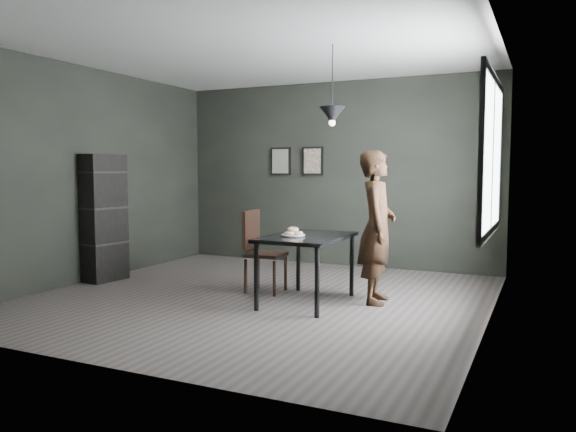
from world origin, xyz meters
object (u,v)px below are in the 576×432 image
at_px(cafe_table, 307,242).
at_px(wood_chair, 259,246).
at_px(white_plate, 293,236).
at_px(shelf_unit, 104,218).
at_px(pendant_lamp, 332,115).
at_px(woman, 377,227).

height_order(cafe_table, wood_chair, wood_chair).
xyz_separation_m(white_plate, shelf_unit, (-2.82, 0.18, 0.08)).
relative_size(cafe_table, shelf_unit, 0.72).
xyz_separation_m(white_plate, pendant_lamp, (0.35, 0.25, 1.29)).
xyz_separation_m(cafe_table, wood_chair, (-0.74, 0.29, -0.11)).
bearing_deg(cafe_table, wood_chair, 158.81).
bearing_deg(pendant_lamp, cafe_table, -158.20).
bearing_deg(white_plate, cafe_table, 55.84).
height_order(cafe_table, shelf_unit, shelf_unit).
xyz_separation_m(woman, pendant_lamp, (-0.44, -0.24, 1.21)).
bearing_deg(shelf_unit, cafe_table, 6.02).
bearing_deg(shelf_unit, woman, 11.59).
relative_size(wood_chair, shelf_unit, 0.59).
bearing_deg(pendant_lamp, woman, 28.86).
bearing_deg(white_plate, woman, 31.72).
bearing_deg(woman, white_plate, 111.16).
height_order(woman, wood_chair, woman).
distance_m(white_plate, shelf_unit, 2.83).
distance_m(woman, pendant_lamp, 1.31).
bearing_deg(woman, wood_chair, 81.64).
bearing_deg(pendant_lamp, shelf_unit, -178.86).
bearing_deg(woman, shelf_unit, 84.29).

